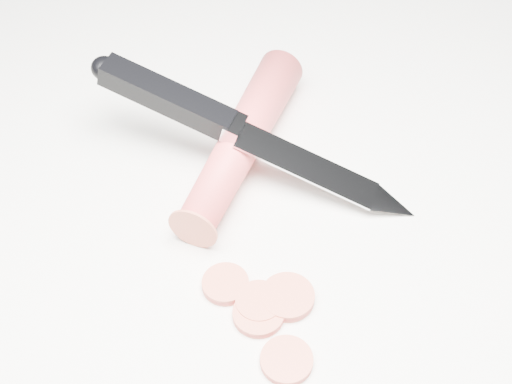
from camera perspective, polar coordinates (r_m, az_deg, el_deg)
ground at (r=0.50m, az=-3.78°, el=-6.25°), size 2.40×2.40×0.00m
carrot at (r=0.56m, az=-1.13°, el=4.17°), size 0.17×0.14×0.03m
carrot_slice_0 at (r=0.48m, az=0.25°, el=-8.82°), size 0.03×0.03×0.01m
carrot_slice_1 at (r=0.48m, az=0.20°, el=-9.73°), size 0.03×0.03×0.01m
carrot_slice_2 at (r=0.48m, az=2.55°, el=-8.39°), size 0.04×0.04×0.01m
carrot_slice_3 at (r=0.49m, az=-2.46°, el=-7.37°), size 0.03×0.03×0.01m
carrot_slice_4 at (r=0.46m, az=2.46°, el=-13.30°), size 0.03×0.03×0.01m
kitchen_knife at (r=0.53m, az=-0.30°, el=4.71°), size 0.18×0.23×0.08m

